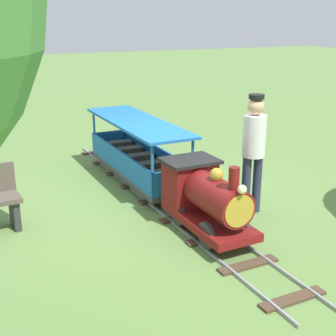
% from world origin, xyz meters
% --- Properties ---
extents(ground_plane, '(60.00, 60.00, 0.00)m').
position_xyz_m(ground_plane, '(0.00, 0.00, 0.00)').
color(ground_plane, '#608442').
extents(track, '(0.72, 6.40, 0.04)m').
position_xyz_m(track, '(0.00, -0.03, 0.02)').
color(track, gray).
rests_on(track, ground_plane).
extents(locomotive, '(0.68, 1.45, 0.98)m').
position_xyz_m(locomotive, '(0.00, 1.18, 0.48)').
color(locomotive, maroon).
rests_on(locomotive, ground_plane).
extents(passenger_car, '(0.78, 2.70, 0.97)m').
position_xyz_m(passenger_car, '(0.00, -0.93, 0.42)').
color(passenger_car, '#3F3F3F').
rests_on(passenger_car, ground_plane).
extents(conductor_person, '(0.30, 0.30, 1.62)m').
position_xyz_m(conductor_person, '(-0.89, 0.91, 0.96)').
color(conductor_person, '#282D47').
rests_on(conductor_person, ground_plane).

